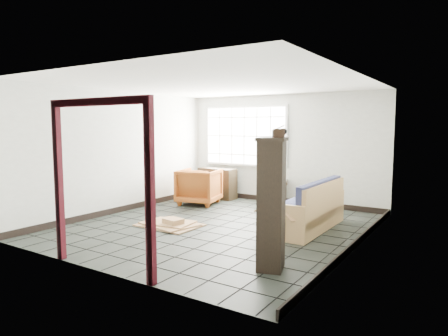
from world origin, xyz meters
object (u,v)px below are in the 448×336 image
Objects in this scene: futon_sofa at (309,211)px; tall_shelf at (271,203)px; armchair at (199,185)px; side_table at (276,185)px.

futon_sofa is 2.28m from tall_shelf.
armchair is (-3.05, 0.81, 0.14)m from futon_sofa.
side_table is 4.28m from tall_shelf.
tall_shelf reaches higher than side_table.
futon_sofa is 2.23m from side_table.
futon_sofa reaches higher than side_table.
futon_sofa is at bearing 80.87° from tall_shelf.
armchair reaches higher than futon_sofa.
futon_sofa is 2.18× the size of armchair.
tall_shelf reaches higher than armchair.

